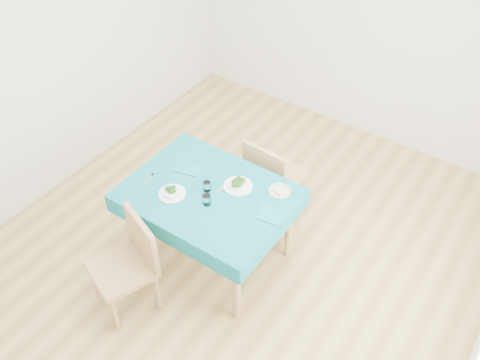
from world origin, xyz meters
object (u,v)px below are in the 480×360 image
Objects in this scene: bowl_far at (238,183)px; side_plate at (280,191)px; table at (210,225)px; chair_near at (119,258)px; chair_far at (277,165)px; bowl_near at (172,191)px.

bowl_far is 1.31× the size of side_plate.
table is 1.17× the size of chair_near.
table is 0.48m from bowl_far.
chair_far reaches higher than bowl_near.
bowl_near is at bearing -142.94° from side_plate.
chair_near is 1.00× the size of chair_far.
side_plate reaches higher than table.
chair_far is at bearing 79.04° from table.
side_plate is at bearing 77.78° from chair_near.
chair_near is at bearing 79.74° from chair_far.
chair_far is 4.71× the size of bowl_far.
chair_near is 0.65m from bowl_near.
bowl_far is (0.15, 0.19, 0.41)m from table.
table is at bearing -129.08° from bowl_far.
chair_near is at bearing -122.50° from side_plate.
table is 5.51× the size of bowl_far.
table is 0.68m from side_plate.
bowl_far is at bearing -154.56° from side_plate.
table is 5.94× the size of bowl_near.
bowl_near reaches higher than table.
chair_far is at bearing 122.97° from side_plate.
chair_far is (0.41, 1.58, -0.00)m from chair_near.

